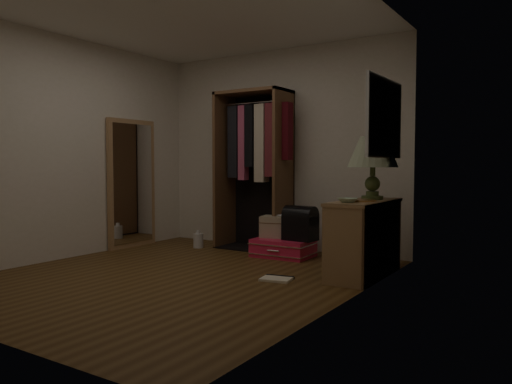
# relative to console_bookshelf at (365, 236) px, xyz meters

# --- Properties ---
(ground) EXTENTS (4.00, 4.00, 0.00)m
(ground) POSITION_rel_console_bookshelf_xyz_m (-1.54, -1.04, -0.39)
(ground) COLOR #503416
(ground) RESTS_ON ground
(room_walls) EXTENTS (3.52, 4.02, 2.60)m
(room_walls) POSITION_rel_console_bookshelf_xyz_m (-1.46, -1.00, 1.11)
(room_walls) COLOR silver
(room_walls) RESTS_ON ground
(console_bookshelf) EXTENTS (0.42, 1.12, 0.75)m
(console_bookshelf) POSITION_rel_console_bookshelf_xyz_m (0.00, 0.00, 0.00)
(console_bookshelf) COLOR #966F48
(console_bookshelf) RESTS_ON ground
(open_wardrobe) EXTENTS (1.04, 0.50, 2.05)m
(open_wardrobe) POSITION_rel_console_bookshelf_xyz_m (-1.74, 0.72, 0.83)
(open_wardrobe) COLOR brown
(open_wardrobe) RESTS_ON ground
(floor_mirror) EXTENTS (0.06, 0.80, 1.70)m
(floor_mirror) POSITION_rel_console_bookshelf_xyz_m (-3.24, -0.04, 0.46)
(floor_mirror) COLOR #A77C51
(floor_mirror) RESTS_ON ground
(pink_suitcase) EXTENTS (0.72, 0.53, 0.21)m
(pink_suitcase) POSITION_rel_console_bookshelf_xyz_m (-1.18, 0.43, -0.29)
(pink_suitcase) COLOR #E51B47
(pink_suitcase) RESTS_ON ground
(train_case) EXTENTS (0.43, 0.34, 0.28)m
(train_case) POSITION_rel_console_bookshelf_xyz_m (-1.31, 0.50, -0.05)
(train_case) COLOR tan
(train_case) RESTS_ON pink_suitcase
(black_bag) EXTENTS (0.39, 0.27, 0.41)m
(black_bag) POSITION_rel_console_bookshelf_xyz_m (-0.96, 0.45, 0.03)
(black_bag) COLOR black
(black_bag) RESTS_ON pink_suitcase
(table_lamp) EXTENTS (0.59, 0.59, 0.64)m
(table_lamp) POSITION_rel_console_bookshelf_xyz_m (0.00, 0.18, 0.82)
(table_lamp) COLOR #3B4D25
(table_lamp) RESTS_ON console_bookshelf
(brass_tray) EXTENTS (0.36, 0.36, 0.02)m
(brass_tray) POSITION_rel_console_bookshelf_xyz_m (0.00, -0.12, 0.36)
(brass_tray) COLOR #AF7B43
(brass_tray) RESTS_ON console_bookshelf
(ceramic_bowl) EXTENTS (0.20, 0.20, 0.04)m
(ceramic_bowl) POSITION_rel_console_bookshelf_xyz_m (-0.05, -0.35, 0.38)
(ceramic_bowl) COLOR #ADCCAA
(ceramic_bowl) RESTS_ON console_bookshelf
(white_jug) EXTENTS (0.17, 0.17, 0.23)m
(white_jug) POSITION_rel_console_bookshelf_xyz_m (-2.44, 0.36, -0.29)
(white_jug) COLOR silver
(white_jug) RESTS_ON ground
(floor_book) EXTENTS (0.32, 0.28, 0.03)m
(floor_book) POSITION_rel_console_bookshelf_xyz_m (-0.64, -0.65, -0.38)
(floor_book) COLOR #F5EBCE
(floor_book) RESTS_ON ground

